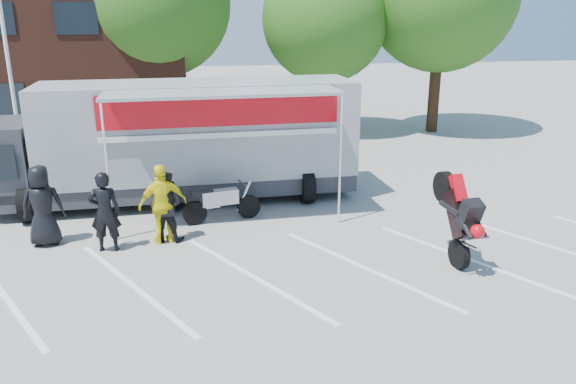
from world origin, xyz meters
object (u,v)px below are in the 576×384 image
object	(u,v)px
tree_mid	(325,19)
spectator_hivis	(163,204)
tree_left	(158,4)
spectator_leather_b	(105,212)
flagpole	(10,18)
transporter_truck	(186,199)
spectator_leather_c	(165,206)
spectator_leather_a	(42,206)
parked_motorcycle	(223,221)
stunt_bike_rider	(441,255)

from	to	relation	value
tree_mid	spectator_hivis	world-z (taller)	tree_mid
spectator_hivis	tree_left	bearing A→B (deg)	-103.52
tree_left	spectator_leather_b	xyz separation A→B (m)	(-0.90, -13.07, -4.63)
tree_left	tree_mid	size ratio (longest dim) A/B	1.13
flagpole	transporter_truck	xyz separation A→B (m)	(5.09, -3.63, -5.05)
spectator_leather_c	spectator_hivis	size ratio (longest dim) A/B	0.89
spectator_leather_a	spectator_hivis	bearing A→B (deg)	169.91
tree_mid	spectator_leather_c	xyz separation A→B (m)	(-6.59, -11.68, -4.09)
parked_motorcycle	spectator_hivis	distance (m)	2.09
tree_mid	transporter_truck	distance (m)	11.70
tree_mid	transporter_truck	size ratio (longest dim) A/B	0.72
stunt_bike_rider	spectator_leather_b	bearing A→B (deg)	163.34
flagpole	parked_motorcycle	bearing A→B (deg)	-42.98
parked_motorcycle	transporter_truck	bearing A→B (deg)	13.81
transporter_truck	spectator_leather_a	world-z (taller)	spectator_leather_a
tree_mid	spectator_leather_b	size ratio (longest dim) A/B	4.12
parked_motorcycle	spectator_leather_a	size ratio (longest dim) A/B	1.10
tree_left	spectator_leather_b	bearing A→B (deg)	-93.96
transporter_truck	spectator_leather_c	world-z (taller)	spectator_leather_c
spectator_leather_a	spectator_leather_c	bearing A→B (deg)	172.84
tree_left	parked_motorcycle	world-z (taller)	tree_left
parked_motorcycle	tree_mid	bearing A→B (deg)	-37.62
spectator_leather_a	spectator_hivis	xyz separation A→B (m)	(2.73, -0.36, -0.01)
transporter_truck	spectator_hivis	bearing A→B (deg)	-100.69
spectator_leather_a	spectator_hivis	distance (m)	2.75
stunt_bike_rider	spectator_leather_a	distance (m)	9.18
stunt_bike_rider	spectator_hivis	world-z (taller)	spectator_hivis
spectator_leather_b	tree_left	bearing A→B (deg)	-90.11
transporter_truck	parked_motorcycle	xyz separation A→B (m)	(0.94, -1.99, 0.00)
flagpole	tree_left	world-z (taller)	tree_left
spectator_hivis	parked_motorcycle	bearing A→B (deg)	-155.08
spectator_leather_b	tree_mid	bearing A→B (deg)	-119.37
spectator_leather_a	spectator_leather_b	bearing A→B (deg)	154.66
parked_motorcycle	spectator_leather_c	bearing A→B (deg)	116.14
flagpole	spectator_leather_c	size ratio (longest dim) A/B	4.70
tree_mid	transporter_truck	xyz separation A→B (m)	(-6.16, -8.63, -4.94)
spectator_hivis	spectator_leather_c	bearing A→B (deg)	-124.06
transporter_truck	spectator_leather_b	distance (m)	3.97
spectator_leather_c	spectator_hivis	xyz separation A→B (m)	(-0.05, -0.14, 0.10)
spectator_leather_b	spectator_hivis	distance (m)	1.29
tree_mid	stunt_bike_rider	world-z (taller)	tree_mid
tree_mid	spectator_leather_a	world-z (taller)	tree_mid
stunt_bike_rider	spectator_leather_b	world-z (taller)	spectator_leather_b
flagpole	stunt_bike_rider	world-z (taller)	flagpole
tree_mid	parked_motorcycle	distance (m)	12.82
transporter_truck	tree_left	bearing A→B (deg)	92.97
flagpole	stunt_bike_rider	xyz separation A→B (m)	(10.74, -8.63, -5.05)
tree_left	parked_motorcycle	distance (m)	13.00
transporter_truck	spectator_leather_b	size ratio (longest dim) A/B	5.68
tree_left	parked_motorcycle	bearing A→B (deg)	-81.28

